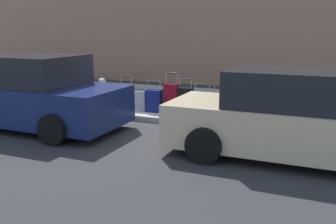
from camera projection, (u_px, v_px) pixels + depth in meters
The scene contains 17 objects.
ground_plane at pixel (144, 122), 9.32m from camera, with size 40.00×40.00×0.00m, color #28282B.
sidewalk_curb at pixel (179, 102), 11.57m from camera, with size 18.00×5.00×0.14m, color gray.
suitcase_navy_0 at pixel (284, 109), 8.58m from camera, with size 0.43×0.23×0.73m.
suitcase_silver_1 at pixel (262, 107), 8.86m from camera, with size 0.49×0.28×0.85m.
suitcase_olive_2 at pixel (239, 109), 8.97m from camera, with size 0.51×0.27×0.73m.
suitcase_red_3 at pixel (220, 105), 9.21m from camera, with size 0.38×0.24×0.81m.
suitcase_teal_4 at pixel (202, 105), 9.30m from camera, with size 0.43×0.24×0.82m.
suitcase_black_5 at pixel (185, 101), 9.46m from camera, with size 0.37×0.27×0.93m.
suitcase_maroon_6 at pixel (172, 98), 9.72m from camera, with size 0.40×0.26×1.06m.
suitcase_navy_7 at pixel (154, 101), 9.79m from camera, with size 0.42×0.26×0.85m.
suitcase_silver_8 at pixel (140, 100), 10.03m from camera, with size 0.39×0.25×0.58m.
suitcase_olive_9 at pixel (127, 97), 10.21m from camera, with size 0.37×0.22×0.92m.
fire_hydrant at pixel (102, 92), 10.43m from camera, with size 0.39×0.21×0.81m.
bollard_post at pixel (77, 89), 10.57m from camera, with size 0.15×0.15×0.93m, color brown.
parking_meter at pixel (334, 89), 8.37m from camera, with size 0.12×0.09×1.27m.
parked_car_beige_0 at pixel (295, 118), 6.55m from camera, with size 4.52×2.01×1.59m.
parked_car_navy_1 at pixel (32, 94), 8.70m from camera, with size 4.45×2.18×1.70m.
Camera 1 is at (-3.98, 8.14, 2.28)m, focal length 39.80 mm.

